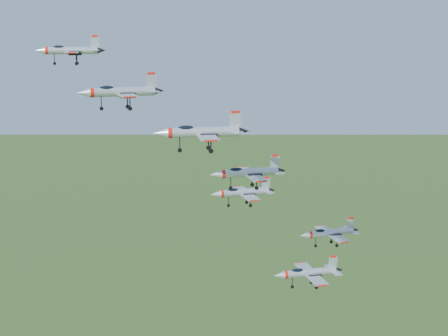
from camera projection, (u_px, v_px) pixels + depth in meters
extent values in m
cylinder|color=silver|center=(72.00, 50.00, 99.28)|extent=(8.25, 2.18, 1.18)
cone|color=silver|center=(40.00, 51.00, 98.45)|extent=(1.77, 1.37, 1.18)
cone|color=black|center=(102.00, 50.00, 100.07)|extent=(1.38, 1.15, 1.00)
ellipsoid|color=black|center=(59.00, 48.00, 98.85)|extent=(2.09, 1.09, 0.75)
cube|color=silver|center=(72.00, 52.00, 96.91)|extent=(2.56, 4.22, 0.13)
cube|color=silver|center=(74.00, 51.00, 101.80)|extent=(2.56, 4.22, 0.13)
cube|color=silver|center=(95.00, 43.00, 99.64)|extent=(1.36, 0.28, 1.91)
cube|color=red|center=(95.00, 36.00, 99.43)|extent=(1.01, 0.25, 0.32)
cylinder|color=silver|center=(123.00, 92.00, 90.82)|extent=(9.43, 1.47, 1.36)
cone|color=silver|center=(83.00, 93.00, 89.14)|extent=(1.90, 1.38, 1.36)
cone|color=black|center=(159.00, 91.00, 92.44)|extent=(1.48, 1.17, 1.16)
ellipsoid|color=black|center=(107.00, 89.00, 90.03)|extent=(2.31, 1.01, 0.86)
cube|color=silver|center=(127.00, 95.00, 88.21)|extent=(2.46, 4.63, 0.15)
cube|color=silver|center=(121.00, 92.00, 93.66)|extent=(2.46, 4.63, 0.15)
cube|color=silver|center=(151.00, 81.00, 91.79)|extent=(1.57, 0.14, 2.20)
cube|color=red|center=(151.00, 73.00, 91.55)|extent=(1.15, 0.16, 0.37)
cylinder|color=silver|center=(203.00, 132.00, 82.33)|extent=(9.54, 2.60, 1.36)
cone|color=silver|center=(160.00, 133.00, 81.42)|extent=(2.05, 1.60, 1.36)
cone|color=black|center=(244.00, 131.00, 83.20)|extent=(1.61, 1.34, 1.16)
ellipsoid|color=black|center=(186.00, 129.00, 81.85)|extent=(2.42, 1.28, 0.87)
cube|color=silver|center=(208.00, 138.00, 79.58)|extent=(3.00, 4.90, 0.15)
cube|color=silver|center=(202.00, 131.00, 85.25)|extent=(3.00, 4.90, 0.15)
cube|color=silver|center=(235.00, 121.00, 82.71)|extent=(1.58, 0.33, 2.20)
cube|color=red|center=(235.00, 112.00, 82.47)|extent=(1.16, 0.30, 0.37)
cylinder|color=silver|center=(244.00, 192.00, 111.50)|extent=(8.98, 1.43, 1.29)
cone|color=silver|center=(216.00, 194.00, 110.04)|extent=(1.81, 1.32, 1.29)
cone|color=black|center=(272.00, 190.00, 112.90)|extent=(1.41, 1.12, 1.10)
ellipsoid|color=black|center=(233.00, 190.00, 110.80)|extent=(2.20, 0.96, 0.82)
cube|color=silver|center=(250.00, 197.00, 108.99)|extent=(2.36, 4.42, 0.14)
cube|color=silver|center=(241.00, 190.00, 114.22)|extent=(2.36, 4.42, 0.14)
cube|color=silver|center=(266.00, 183.00, 112.32)|extent=(1.50, 0.14, 2.09)
cube|color=red|center=(266.00, 178.00, 112.08)|extent=(1.10, 0.16, 0.35)
cylinder|color=silver|center=(250.00, 173.00, 93.43)|extent=(8.83, 1.56, 1.27)
cone|color=silver|center=(216.00, 175.00, 92.09)|extent=(1.80, 1.33, 1.27)
cone|color=black|center=(281.00, 171.00, 94.73)|extent=(1.40, 1.12, 1.08)
ellipsoid|color=black|center=(236.00, 170.00, 92.78)|extent=(2.18, 0.98, 0.81)
cube|color=silver|center=(256.00, 178.00, 90.95)|extent=(2.39, 4.37, 0.14)
cube|color=silver|center=(245.00, 170.00, 96.12)|extent=(2.39, 4.37, 0.14)
cube|color=silver|center=(275.00, 162.00, 94.17)|extent=(1.47, 0.17, 2.05)
cube|color=red|center=(275.00, 156.00, 93.94)|extent=(1.08, 0.17, 0.34)
cylinder|color=silver|center=(310.00, 273.00, 104.14)|extent=(9.15, 1.86, 1.31)
cone|color=silver|center=(279.00, 275.00, 102.89)|extent=(1.89, 1.42, 1.31)
cone|color=black|center=(339.00, 270.00, 105.34)|extent=(1.48, 1.20, 1.12)
ellipsoid|color=black|center=(297.00, 271.00, 103.53)|extent=(2.27, 1.08, 0.83)
cube|color=silver|center=(317.00, 280.00, 101.55)|extent=(2.58, 4.57, 0.14)
cube|color=silver|center=(305.00, 268.00, 106.92)|extent=(2.58, 4.57, 0.14)
cube|color=silver|center=(333.00, 263.00, 104.80)|extent=(1.52, 0.21, 2.12)
cube|color=red|center=(333.00, 256.00, 104.56)|extent=(1.12, 0.21, 0.35)
cylinder|color=silver|center=(331.00, 233.00, 116.77)|extent=(9.08, 1.45, 1.31)
cone|color=silver|center=(304.00, 235.00, 115.14)|extent=(1.83, 1.34, 1.31)
cone|color=black|center=(355.00, 230.00, 118.34)|extent=(1.43, 1.13, 1.11)
ellipsoid|color=black|center=(320.00, 231.00, 116.00)|extent=(2.23, 0.97, 0.83)
cube|color=silver|center=(339.00, 238.00, 114.27)|extent=(2.38, 4.46, 0.14)
cube|color=silver|center=(325.00, 229.00, 119.51)|extent=(2.38, 4.46, 0.14)
cube|color=silver|center=(350.00, 224.00, 117.72)|extent=(1.51, 0.14, 2.11)
cube|color=red|center=(351.00, 218.00, 117.48)|extent=(1.11, 0.16, 0.35)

